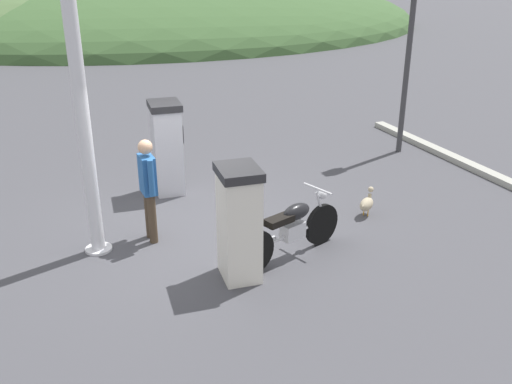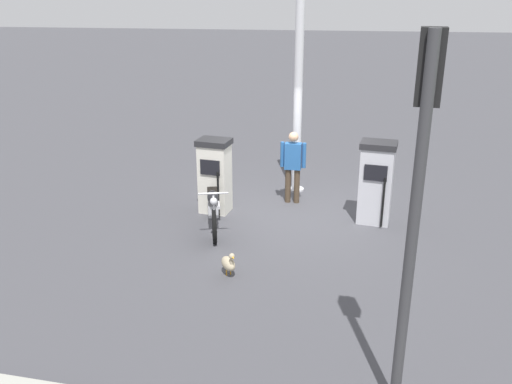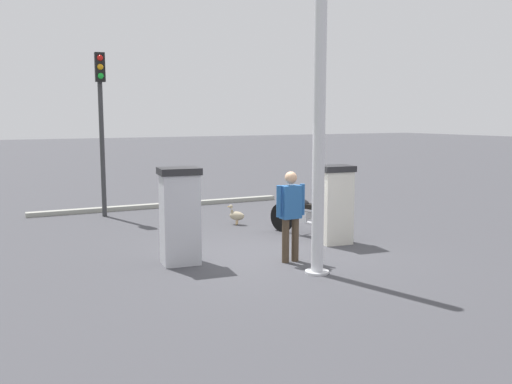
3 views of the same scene
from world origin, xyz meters
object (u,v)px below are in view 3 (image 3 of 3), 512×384
Objects in this scene: fuel_pump_far at (180,215)px; roadside_traffic_light at (101,107)px; canopy_support_pole at (319,136)px; fuel_pump_near at (335,204)px; attendant_person at (291,211)px; motorcycle_near_pump at (304,215)px; wandering_duck at (237,215)px.

fuel_pump_far is 0.41× the size of roadside_traffic_light.
canopy_support_pole reaches higher than roadside_traffic_light.
fuel_pump_far is (-0.00, 3.35, 0.05)m from fuel_pump_near.
attendant_person is 0.35× the size of canopy_support_pole.
fuel_pump_far is at bearing 65.26° from attendant_person.
motorcycle_near_pump is at bearing 11.28° from fuel_pump_near.
motorcycle_near_pump is 1.19× the size of attendant_person.
roadside_traffic_light reaches higher than motorcycle_near_pump.
canopy_support_pole is (-1.65, -1.78, 1.40)m from fuel_pump_far.
wandering_duck is 4.47m from roadside_traffic_light.
attendant_person reaches higher than wandering_duck.
canopy_support_pole is at bearing -164.97° from roadside_traffic_light.
motorcycle_near_pump is at bearing -39.27° from attendant_person.
attendant_person reaches higher than fuel_pump_near.
fuel_pump_far is 5.67m from roadside_traffic_light.
fuel_pump_far reaches higher than wandering_duck.
fuel_pump_far is 1.05× the size of attendant_person.
attendant_person is at bearing -114.74° from fuel_pump_far.
attendant_person reaches higher than motorcycle_near_pump.
wandering_duck is 0.11× the size of roadside_traffic_light.
fuel_pump_far is at bearing 47.24° from canopy_support_pole.
wandering_duck is 0.10× the size of canopy_support_pole.
fuel_pump_far reaches higher than motorcycle_near_pump.
motorcycle_near_pump is 3.42m from canopy_support_pole.
motorcycle_near_pump is 5.99m from roadside_traffic_light.
roadside_traffic_light is at bearing 44.46° from wandering_duck.
wandering_duck is 4.88m from canopy_support_pole.
motorcycle_near_pump is (0.89, 0.18, -0.36)m from fuel_pump_near.
attendant_person is (-0.82, 1.58, 0.12)m from fuel_pump_near.
wandering_duck is (3.55, -0.68, -0.70)m from attendant_person.
canopy_support_pole is at bearing -132.76° from fuel_pump_far.
fuel_pump_near is at bearing -147.11° from roadside_traffic_light.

